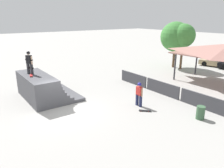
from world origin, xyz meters
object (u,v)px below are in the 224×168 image
at_px(skater_on_deck, 29,61).
at_px(bystander_walking, 139,92).
at_px(skateboard_on_ground, 145,110).
at_px(trash_bin, 200,113).
at_px(skateboard_on_deck, 31,75).
at_px(tree_far_back, 183,36).
at_px(parked_car_tan, 216,62).
at_px(tree_beside_pavilion, 175,37).

distance_m(skater_on_deck, bystander_walking, 8.66).
relative_size(skateboard_on_ground, trash_bin, 0.85).
relative_size(skateboard_on_deck, tree_far_back, 0.15).
bearing_deg(parked_car_tan, skateboard_on_deck, -106.36).
relative_size(skater_on_deck, bystander_walking, 1.01).
height_order(skater_on_deck, skateboard_on_deck, skater_on_deck).
relative_size(bystander_walking, parked_car_tan, 0.41).
bearing_deg(tree_far_back, skateboard_on_deck, -89.61).
bearing_deg(trash_bin, tree_far_back, 132.22).
xyz_separation_m(tree_far_back, trash_bin, (9.60, -10.58, -3.59)).
bearing_deg(skateboard_on_deck, parked_car_tan, 101.11).
xyz_separation_m(tree_beside_pavilion, trash_bin, (10.68, -10.50, -3.41)).
relative_size(skater_on_deck, trash_bin, 2.11).
height_order(skateboard_on_ground, trash_bin, trash_bin).
distance_m(skateboard_on_ground, parked_car_tan, 17.98).
xyz_separation_m(skateboard_on_deck, tree_far_back, (-0.12, 18.09, 2.04)).
relative_size(trash_bin, parked_car_tan, 0.20).
bearing_deg(trash_bin, skateboard_on_deck, -141.59).
distance_m(skater_on_deck, skateboard_on_deck, 1.16).
bearing_deg(parked_car_tan, skateboard_on_ground, -86.30).
bearing_deg(skater_on_deck, trash_bin, 11.46).
height_order(bystander_walking, trash_bin, bystander_walking).
height_order(tree_beside_pavilion, parked_car_tan, tree_beside_pavilion).
relative_size(bystander_walking, trash_bin, 2.08).
height_order(skateboard_on_ground, tree_far_back, tree_far_back).
bearing_deg(tree_beside_pavilion, skateboard_on_ground, -57.94).
height_order(skateboard_on_deck, bystander_walking, skateboard_on_deck).
xyz_separation_m(skater_on_deck, parked_car_tan, (2.44, 22.70, -2.35)).
relative_size(skateboard_on_ground, parked_car_tan, 0.17).
xyz_separation_m(bystander_walking, parked_car_tan, (-3.83, 17.03, -0.44)).
distance_m(bystander_walking, tree_beside_pavilion, 14.27).
bearing_deg(tree_beside_pavilion, tree_far_back, 3.97).
distance_m(skateboard_on_ground, trash_bin, 3.50).
relative_size(skater_on_deck, tree_beside_pavilion, 0.32).
xyz_separation_m(skater_on_deck, skateboard_on_ground, (7.25, 5.39, -2.89)).
relative_size(skateboard_on_deck, skateboard_on_ground, 1.13).
height_order(tree_beside_pavilion, tree_far_back, tree_beside_pavilion).
bearing_deg(bystander_walking, skateboard_on_deck, 47.50).
height_order(skater_on_deck, trash_bin, skater_on_deck).
relative_size(skater_on_deck, skateboard_on_deck, 2.18).
relative_size(tree_far_back, trash_bin, 6.42).
relative_size(skater_on_deck, tree_far_back, 0.33).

